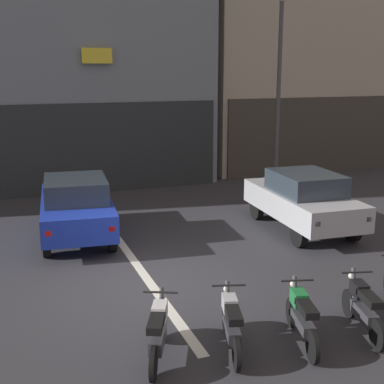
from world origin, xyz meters
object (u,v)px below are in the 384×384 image
Objects in this scene: motorcycle_white_row_leftmost at (158,331)px; motorcycle_black_row_right_mid at (363,307)px; motorcycle_green_row_centre at (302,317)px; car_silver_parked_kerbside at (303,199)px; street_lamp at (279,76)px; motorcycle_silver_row_left_mid at (231,323)px; car_blue_crossing_near at (76,206)px.

motorcycle_black_row_right_mid is (3.48, -0.40, 0.00)m from motorcycle_white_row_leftmost.
car_silver_parked_kerbside is at bearing 58.01° from motorcycle_green_row_centre.
street_lamp is 10.65m from motorcycle_green_row_centre.
motorcycle_silver_row_left_mid is at bearing 169.70° from motorcycle_green_row_centre.
motorcycle_green_row_centre is 1.16m from motorcycle_black_row_right_mid.
car_silver_parked_kerbside is (5.96, -1.43, 0.00)m from car_blue_crossing_near.
motorcycle_silver_row_left_mid is 0.99× the size of motorcycle_black_row_right_mid.
car_silver_parked_kerbside is 4.99m from street_lamp.
car_silver_parked_kerbside is 2.69× the size of motorcycle_white_row_leftmost.
car_blue_crossing_near is 6.13m from car_silver_parked_kerbside.
motorcycle_white_row_leftmost is at bearing -128.39° from street_lamp.
car_silver_parked_kerbside is 0.62× the size of street_lamp.
motorcycle_green_row_centre is (1.16, -0.21, 0.00)m from motorcycle_silver_row_left_mid.
motorcycle_silver_row_left_mid is at bearing -77.36° from car_blue_crossing_near.
motorcycle_black_row_right_mid is at bearing -111.97° from car_silver_parked_kerbside.
street_lamp is 11.02m from motorcycle_silver_row_left_mid.
car_blue_crossing_near is 6.72m from motorcycle_silver_row_left_mid.
street_lamp is at bearing 57.12° from motorcycle_silver_row_left_mid.
car_blue_crossing_near is 1.01× the size of car_silver_parked_kerbside.
car_blue_crossing_near reaches higher than motorcycle_silver_row_left_mid.
motorcycle_green_row_centre is at bearing -8.65° from motorcycle_white_row_leftmost.
car_blue_crossing_near reaches higher than motorcycle_white_row_leftmost.
car_silver_parked_kerbside reaches higher than motorcycle_black_row_right_mid.
car_silver_parked_kerbside is 2.57× the size of motorcycle_black_row_right_mid.
motorcycle_black_row_right_mid is (-2.17, -5.38, -0.43)m from car_silver_parked_kerbside.
motorcycle_white_row_leftmost is 3.50m from motorcycle_black_row_right_mid.
motorcycle_white_row_leftmost is 0.95× the size of motorcycle_green_row_centre.
motorcycle_black_row_right_mid is (3.79, -6.81, -0.43)m from car_blue_crossing_near.
motorcycle_silver_row_left_mid is 0.99× the size of motorcycle_green_row_centre.
motorcycle_white_row_leftmost is 2.35m from motorcycle_green_row_centre.
motorcycle_white_row_leftmost and motorcycle_green_row_centre have the same top height.
car_silver_parked_kerbside is at bearing -13.45° from car_blue_crossing_near.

